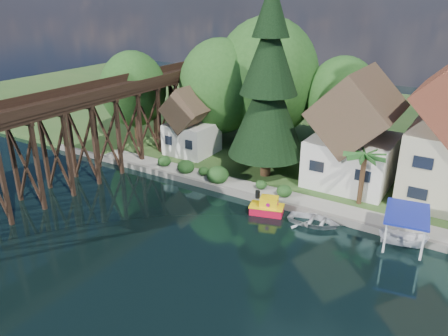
{
  "coord_description": "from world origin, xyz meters",
  "views": [
    {
      "loc": [
        17.28,
        -23.98,
        17.85
      ],
      "look_at": [
        -1.38,
        6.0,
        3.52
      ],
      "focal_mm": 35.0,
      "sensor_mm": 36.0,
      "label": 1
    }
  ],
  "objects": [
    {
      "name": "tugboat",
      "position": [
        2.74,
        6.42,
        0.63
      ],
      "size": [
        3.22,
        2.33,
        2.1
      ],
      "color": "red",
      "rests_on": "ground"
    },
    {
      "name": "conifer",
      "position": [
        -0.77,
        12.98,
        9.5
      ],
      "size": [
        7.59,
        7.59,
        18.69
      ],
      "color": "#382314",
      "rests_on": "bank"
    },
    {
      "name": "seawall",
      "position": [
        4.0,
        8.0,
        0.31
      ],
      "size": [
        60.0,
        0.4,
        0.62
      ],
      "primitive_type": "cube",
      "color": "slate",
      "rests_on": "ground"
    },
    {
      "name": "shrubs",
      "position": [
        -4.6,
        9.26,
        1.23
      ],
      "size": [
        15.76,
        2.47,
        1.7
      ],
      "color": "#184017",
      "rests_on": "bank"
    },
    {
      "name": "house_left",
      "position": [
        7.0,
        16.0,
        5.14
      ],
      "size": [
        7.64,
        8.64,
        11.02
      ],
      "color": "silver",
      "rests_on": "bank"
    },
    {
      "name": "trestle_bridge",
      "position": [
        -16.0,
        5.17,
        5.35
      ],
      "size": [
        4.12,
        44.18,
        9.3
      ],
      "color": "black",
      "rests_on": "ground"
    },
    {
      "name": "bank",
      "position": [
        0.0,
        34.0,
        0.25
      ],
      "size": [
        140.0,
        52.0,
        0.5
      ],
      "primitive_type": "cube",
      "color": "#2D5221",
      "rests_on": "ground"
    },
    {
      "name": "bg_trees",
      "position": [
        1.0,
        21.25,
        7.29
      ],
      "size": [
        49.9,
        13.3,
        10.57
      ],
      "color": "#382314",
      "rests_on": "bank"
    },
    {
      "name": "boat_canopy",
      "position": [
        13.74,
        7.13,
        1.22
      ],
      "size": [
        3.71,
        4.8,
        2.84
      ],
      "color": "white",
      "rests_on": "ground"
    },
    {
      "name": "ground",
      "position": [
        0.0,
        0.0,
        0.0
      ],
      "size": [
        140.0,
        140.0,
        0.0
      ],
      "primitive_type": "plane",
      "color": "black",
      "rests_on": "ground"
    },
    {
      "name": "boat_white_a",
      "position": [
        6.87,
        6.72,
        0.44
      ],
      "size": [
        4.53,
        3.43,
        0.88
      ],
      "primitive_type": "imported",
      "rotation": [
        0.0,
        0.0,
        1.66
      ],
      "color": "silver",
      "rests_on": "ground"
    },
    {
      "name": "promenade",
      "position": [
        6.0,
        9.3,
        0.53
      ],
      "size": [
        50.0,
        2.6,
        0.06
      ],
      "primitive_type": "cube",
      "color": "gray",
      "rests_on": "bank"
    },
    {
      "name": "palm_tree",
      "position": [
        9.16,
        11.6,
        4.82
      ],
      "size": [
        3.93,
        3.93,
        4.95
      ],
      "color": "#382314",
      "rests_on": "bank"
    },
    {
      "name": "shed",
      "position": [
        -11.0,
        14.5,
        3.83
      ],
      "size": [
        5.09,
        5.4,
        7.85
      ],
      "color": "silver",
      "rests_on": "bank"
    }
  ]
}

